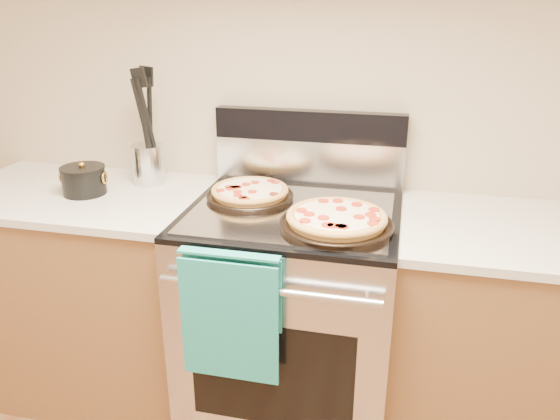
% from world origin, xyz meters
% --- Properties ---
extents(wall_back, '(4.00, 0.00, 4.00)m').
position_xyz_m(wall_back, '(0.00, 2.00, 1.35)').
color(wall_back, tan).
rests_on(wall_back, ground).
extents(range_body, '(0.76, 0.68, 0.90)m').
position_xyz_m(range_body, '(0.00, 1.65, 0.45)').
color(range_body, '#B7B7BC').
rests_on(range_body, ground).
extents(oven_window, '(0.56, 0.01, 0.40)m').
position_xyz_m(oven_window, '(0.00, 1.31, 0.45)').
color(oven_window, black).
rests_on(oven_window, range_body).
extents(cooktop, '(0.76, 0.68, 0.02)m').
position_xyz_m(cooktop, '(0.00, 1.65, 0.91)').
color(cooktop, black).
rests_on(cooktop, range_body).
extents(backsplash_lower, '(0.76, 0.06, 0.18)m').
position_xyz_m(backsplash_lower, '(0.00, 1.96, 1.01)').
color(backsplash_lower, silver).
rests_on(backsplash_lower, cooktop).
extents(backsplash_upper, '(0.76, 0.06, 0.12)m').
position_xyz_m(backsplash_upper, '(0.00, 1.96, 1.16)').
color(backsplash_upper, black).
rests_on(backsplash_upper, backsplash_lower).
extents(oven_handle, '(0.70, 0.03, 0.03)m').
position_xyz_m(oven_handle, '(0.00, 1.27, 0.80)').
color(oven_handle, silver).
rests_on(oven_handle, range_body).
extents(dish_towel, '(0.32, 0.05, 0.42)m').
position_xyz_m(dish_towel, '(-0.12, 1.27, 0.70)').
color(dish_towel, teal).
rests_on(dish_towel, oven_handle).
extents(foil_sheet, '(0.70, 0.55, 0.01)m').
position_xyz_m(foil_sheet, '(0.00, 1.62, 0.92)').
color(foil_sheet, gray).
rests_on(foil_sheet, cooktop).
extents(cabinet_left, '(1.00, 0.62, 0.88)m').
position_xyz_m(cabinet_left, '(-0.88, 1.68, 0.44)').
color(cabinet_left, brown).
rests_on(cabinet_left, ground).
extents(countertop_left, '(1.02, 0.64, 0.03)m').
position_xyz_m(countertop_left, '(-0.88, 1.68, 0.90)').
color(countertop_left, beige).
rests_on(countertop_left, cabinet_left).
extents(cabinet_right, '(1.00, 0.62, 0.88)m').
position_xyz_m(cabinet_right, '(0.88, 1.68, 0.44)').
color(cabinet_right, brown).
rests_on(cabinet_right, ground).
extents(countertop_right, '(1.02, 0.64, 0.03)m').
position_xyz_m(countertop_right, '(0.88, 1.68, 0.90)').
color(countertop_right, beige).
rests_on(countertop_right, cabinet_right).
extents(pepperoni_pizza_back, '(0.33, 0.33, 0.04)m').
position_xyz_m(pepperoni_pizza_back, '(-0.18, 1.72, 0.95)').
color(pepperoni_pizza_back, '#B88438').
rests_on(pepperoni_pizza_back, foil_sheet).
extents(pepperoni_pizza_front, '(0.38, 0.38, 0.05)m').
position_xyz_m(pepperoni_pizza_front, '(0.17, 1.52, 0.95)').
color(pepperoni_pizza_front, '#B88438').
rests_on(pepperoni_pizza_front, foil_sheet).
extents(utensil_crock, '(0.15, 0.15, 0.16)m').
position_xyz_m(utensil_crock, '(-0.65, 1.85, 0.99)').
color(utensil_crock, silver).
rests_on(utensil_crock, countertop_left).
extents(saucepan, '(0.18, 0.18, 0.10)m').
position_xyz_m(saucepan, '(-0.84, 1.66, 0.96)').
color(saucepan, black).
rests_on(saucepan, countertop_left).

